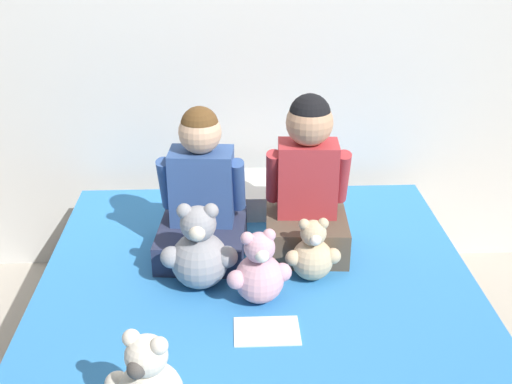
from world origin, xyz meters
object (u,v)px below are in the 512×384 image
Objects in this scene: child_on_left at (202,198)px; child_on_right at (307,186)px; teddy_bear_held_by_right_child at (313,254)px; teddy_bear_held_by_left_child at (199,252)px; sign_card at (267,331)px; bed at (260,368)px; pillow_at_headboard at (252,194)px; teddy_bear_between_children at (258,272)px.

child_on_right reaches higher than child_on_left.
teddy_bear_held_by_left_child is at bearing -179.09° from teddy_bear_held_by_right_child.
child_on_right is 2.94× the size of sign_card.
child_on_left is (-0.20, 0.43, 0.45)m from bed.
pillow_at_headboard is (0.20, 0.63, -0.08)m from teddy_bear_held_by_left_child.
sign_card is at bearing -97.56° from teddy_bear_between_children.
bed is at bearing -90.00° from pillow_at_headboard.
teddy_bear_held_by_right_child is at bearing -71.77° from pillow_at_headboard.
teddy_bear_held_by_right_child reaches higher than pillow_at_headboard.
child_on_right is at bearing 33.75° from teddy_bear_held_by_left_child.
teddy_bear_held_by_left_child is 0.38m from sign_card.
teddy_bear_held_by_right_child reaches higher than sign_card.
sign_card is (0.02, -0.18, -0.11)m from teddy_bear_between_children.
child_on_right is 0.49m from teddy_bear_held_by_left_child.
pillow_at_headboard is 2.15× the size of sign_card.
teddy_bear_held_by_left_child reaches higher than teddy_bear_held_by_right_child.
teddy_bear_held_by_left_child is 1.34× the size of teddy_bear_held_by_right_child.
pillow_at_headboard is at bearing 121.10° from child_on_right.
bed is 6.20× the size of teddy_bear_held_by_left_child.
child_on_right is at bearing 4.10° from child_on_left.
teddy_bear_held_by_left_child reaches higher than teddy_bear_between_children.
child_on_left is 0.40m from child_on_right.
sign_card is (-0.18, -0.53, -0.26)m from child_on_right.
pillow_at_headboard is at bearing 75.85° from teddy_bear_between_children.
teddy_bear_between_children reaches higher than sign_card.
teddy_bear_held_by_left_child is at bearing -108.11° from pillow_at_headboard.
pillow_at_headboard reaches higher than bed.
teddy_bear_between_children reaches higher than teddy_bear_held_by_right_child.
teddy_bear_held_by_right_child is (0.40, -0.22, -0.12)m from child_on_left.
sign_card is at bearing -62.98° from child_on_left.
teddy_bear_held_by_left_child is 0.71× the size of pillow_at_headboard.
teddy_bear_held_by_right_child is 0.63m from pillow_at_headboard.
teddy_bear_held_by_left_child is at bearing 139.39° from bed.
child_on_left is at bearing 115.12° from bed.
teddy_bear_held_by_left_child is (-0.00, -0.26, -0.09)m from child_on_left.
child_on_left is 0.61m from sign_card.
teddy_bear_between_children reaches higher than bed.
teddy_bear_held_by_left_child is at bearing -144.67° from child_on_right.
child_on_left is 0.45m from pillow_at_headboard.
child_on_left reaches higher than pillow_at_headboard.
teddy_bear_between_children is (-0.20, -0.35, -0.15)m from child_on_right.
child_on_left reaches higher than teddy_bear_held_by_right_child.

